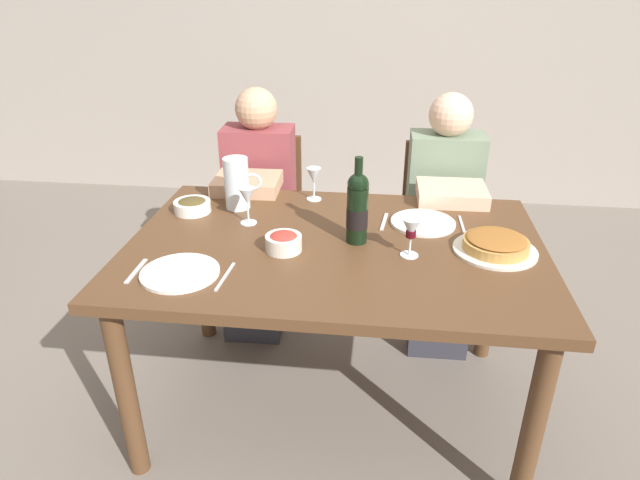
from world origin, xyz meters
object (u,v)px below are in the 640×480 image
object	(u,v)px
wine_bottle	(357,208)
diner_left	(256,205)
baked_tart	(496,245)
chair_left	(266,209)
wine_glass_left_diner	(411,230)
dinner_plate_right_setting	(423,223)
chair_right	(437,218)
wine_glass_centre	(247,198)
wine_glass_right_diner	(314,177)
water_pitcher	(237,186)
salad_bowl	(284,241)
dining_table	(335,265)
olive_bowl	(192,205)
dinner_plate_left_setting	(180,273)
diner_right	(444,215)

from	to	relation	value
wine_bottle	diner_left	world-z (taller)	diner_left
baked_tart	chair_left	xyz separation A→B (m)	(-1.02, 0.88, -0.29)
baked_tart	diner_left	xyz separation A→B (m)	(-1.01, 0.65, -0.17)
wine_glass_left_diner	dinner_plate_right_setting	world-z (taller)	wine_glass_left_diner
wine_glass_left_diner	chair_right	size ratio (longest dim) A/B	0.16
wine_glass_left_diner	wine_glass_centre	xyz separation A→B (m)	(-0.62, 0.20, 0.01)
wine_glass_left_diner	wine_glass_right_diner	distance (m)	0.61
wine_glass_right_diner	water_pitcher	bearing A→B (deg)	-157.35
salad_bowl	dinner_plate_right_setting	world-z (taller)	salad_bowl
dining_table	water_pitcher	bearing A→B (deg)	146.96
dining_table	wine_glass_left_diner	world-z (taller)	wine_glass_left_diner
wine_bottle	chair_right	distance (m)	1.01
wine_glass_centre	diner_left	world-z (taller)	diner_left
dining_table	water_pitcher	world-z (taller)	water_pitcher
olive_bowl	dining_table	bearing A→B (deg)	-19.41
dining_table	wine_bottle	size ratio (longest dim) A/B	4.70
dining_table	dinner_plate_right_setting	distance (m)	0.39
dinner_plate_left_setting	olive_bowl	bearing A→B (deg)	104.10
chair_left	chair_right	bearing A→B (deg)	177.45
wine_glass_left_diner	chair_left	xyz separation A→B (m)	(-0.72, 0.95, -0.36)
baked_tart	wine_bottle	bearing A→B (deg)	177.05
water_pitcher	dinner_plate_right_setting	xyz separation A→B (m)	(0.75, -0.08, -0.09)
olive_bowl	chair_left	size ratio (longest dim) A/B	0.17
wine_glass_left_diner	wine_glass_right_diner	xyz separation A→B (m)	(-0.39, 0.47, 0.00)
wine_glass_left_diner	diner_left	bearing A→B (deg)	134.89
dining_table	chair_left	bearing A→B (deg)	117.13
wine_glass_left_diner	salad_bowl	bearing A→B (deg)	-178.39
water_pitcher	olive_bowl	bearing A→B (deg)	-159.08
dinner_plate_left_setting	diner_left	xyz separation A→B (m)	(0.03, 0.93, -0.15)
chair_left	diner_left	distance (m)	0.26
diner_right	olive_bowl	bearing A→B (deg)	20.78
wine_bottle	wine_glass_right_diner	size ratio (longest dim) A/B	2.25
chair_right	diner_right	world-z (taller)	diner_right
dinner_plate_right_setting	diner_right	distance (m)	0.48
dinner_plate_right_setting	salad_bowl	bearing A→B (deg)	-150.47
baked_tart	wine_glass_right_diner	xyz separation A→B (m)	(-0.69, 0.41, 0.07)
wine_glass_left_diner	wine_glass_centre	distance (m)	0.65
water_pitcher	wine_glass_centre	size ratio (longest dim) A/B	1.45
baked_tart	chair_right	size ratio (longest dim) A/B	0.33
baked_tart	chair_left	distance (m)	1.38
dining_table	dinner_plate_left_setting	distance (m)	0.57
wine_bottle	chair_left	bearing A→B (deg)	121.57
baked_tart	salad_bowl	xyz separation A→B (m)	(-0.74, -0.08, 0.01)
wine_bottle	baked_tart	xyz separation A→B (m)	(0.49, -0.03, -0.10)
dining_table	olive_bowl	bearing A→B (deg)	160.59
wine_glass_right_diner	dinner_plate_right_setting	xyz separation A→B (m)	(0.45, -0.20, -0.09)
dining_table	diner_right	distance (m)	0.78
water_pitcher	salad_bowl	bearing A→B (deg)	-54.48
wine_bottle	wine_glass_left_diner	size ratio (longest dim) A/B	2.30
salad_bowl	wine_glass_right_diner	world-z (taller)	wine_glass_right_diner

